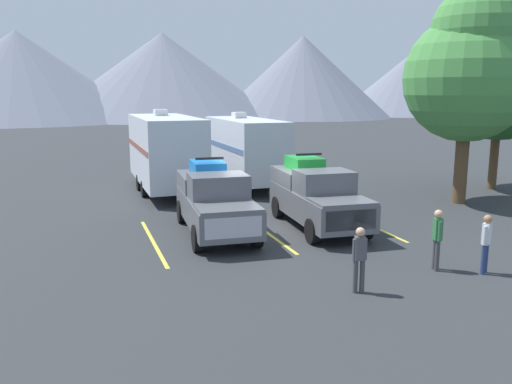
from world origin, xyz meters
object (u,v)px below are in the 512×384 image
(camper_trailer_b, at_px, (245,148))
(person_a, at_px, (360,255))
(person_b, at_px, (486,240))
(pickup_truck_a, at_px, (214,200))
(camper_trailer_a, at_px, (165,149))
(person_c, at_px, (437,236))
(pickup_truck_b, at_px, (316,195))

(camper_trailer_b, distance_m, person_a, 14.54)
(person_a, height_order, person_b, person_a)
(pickup_truck_a, bearing_deg, person_a, -73.95)
(camper_trailer_a, height_order, camper_trailer_b, camper_trailer_a)
(person_a, bearing_deg, person_c, 15.13)
(pickup_truck_a, relative_size, camper_trailer_b, 0.68)
(pickup_truck_a, distance_m, camper_trailer_a, 7.87)
(pickup_truck_b, relative_size, camper_trailer_a, 0.63)
(pickup_truck_b, height_order, camper_trailer_b, camper_trailer_b)
(camper_trailer_a, distance_m, camper_trailer_b, 4.01)
(person_c, bearing_deg, camper_trailer_b, 93.93)
(pickup_truck_b, bearing_deg, person_a, -106.13)
(person_a, bearing_deg, pickup_truck_a, 106.05)
(camper_trailer_a, xyz_separation_m, person_b, (5.97, -14.13, -1.13))
(pickup_truck_b, height_order, person_b, pickup_truck_b)
(camper_trailer_a, distance_m, person_c, 14.40)
(pickup_truck_a, xyz_separation_m, person_c, (4.62, -5.67, -0.18))
(camper_trailer_a, bearing_deg, person_a, -81.33)
(pickup_truck_a, relative_size, person_c, 3.34)
(pickup_truck_b, bearing_deg, camper_trailer_a, 115.63)
(pickup_truck_a, bearing_deg, camper_trailer_b, 65.22)
(camper_trailer_b, xyz_separation_m, person_a, (-1.84, -14.39, -1.02))
(pickup_truck_b, xyz_separation_m, person_b, (2.05, -5.96, -0.23))
(pickup_truck_b, distance_m, person_c, 5.41)
(pickup_truck_a, height_order, person_a, pickup_truck_a)
(person_a, height_order, person_c, person_c)
(camper_trailer_a, bearing_deg, pickup_truck_b, -64.37)
(pickup_truck_a, height_order, camper_trailer_b, camper_trailer_b)
(pickup_truck_a, xyz_separation_m, camper_trailer_a, (-0.32, 7.81, 0.90))
(person_b, bearing_deg, camper_trailer_b, 97.82)
(person_b, bearing_deg, pickup_truck_a, 131.78)
(pickup_truck_b, distance_m, person_b, 6.30)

